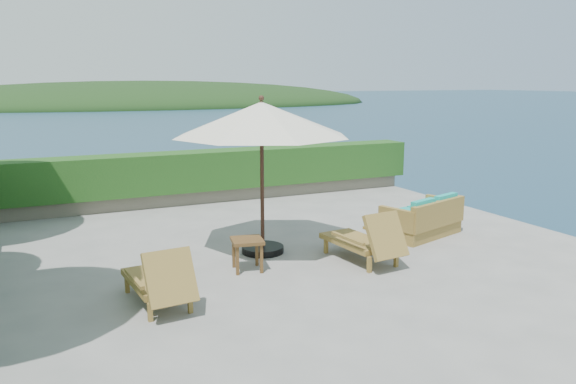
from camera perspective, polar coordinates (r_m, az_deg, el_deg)
name	(u,v)px	position (r m, az deg, el deg)	size (l,w,h in m)	color
ground	(292,262)	(10.03, 0.38, -7.11)	(12.00, 12.00, 0.00)	gray
foundation	(292,343)	(10.63, 0.37, -15.08)	(12.00, 12.00, 3.00)	#5D534A
offshore_island	(148,105)	(151.55, -14.08, 8.54)	(126.00, 57.60, 12.60)	black
planter_wall_far	(202,195)	(15.08, -8.78, -0.31)	(12.00, 0.60, 0.36)	slate
hedge_far	(201,170)	(14.96, -8.85, 2.20)	(12.40, 0.90, 1.00)	#124014
patio_umbrella	(262,121)	(10.14, -2.70, 7.24)	(3.35, 3.35, 2.91)	black
lounge_left	(160,280)	(8.24, -12.92, -8.68)	(0.81, 1.67, 0.93)	olive
lounge_right	(366,240)	(10.00, 7.89, -4.83)	(0.88, 1.76, 0.98)	olive
side_table	(247,245)	(9.51, -4.17, -5.35)	(0.60, 0.60, 0.55)	brown
wicker_loveseat	(423,220)	(11.92, 13.60, -2.81)	(1.94, 1.38, 0.86)	olive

